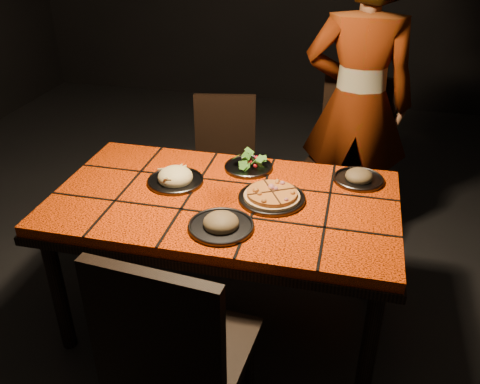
% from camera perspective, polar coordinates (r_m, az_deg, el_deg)
% --- Properties ---
extents(room_shell, '(6.04, 7.04, 3.08)m').
position_cam_1_polar(room_shell, '(2.09, -2.15, 17.44)').
color(room_shell, black).
rests_on(room_shell, ground).
extents(dining_table, '(1.62, 0.92, 0.75)m').
position_cam_1_polar(dining_table, '(2.41, -1.78, -2.18)').
color(dining_table, '#ED4107').
rests_on(dining_table, ground).
extents(chair_near, '(0.51, 0.51, 1.02)m').
position_cam_1_polar(chair_near, '(1.87, -7.41, -17.34)').
color(chair_near, black).
rests_on(chair_near, ground).
extents(chair_far_left, '(0.47, 0.47, 0.88)m').
position_cam_1_polar(chair_far_left, '(3.33, -1.77, 4.15)').
color(chair_far_left, black).
rests_on(chair_far_left, ground).
extents(chair_far_right, '(0.57, 0.57, 1.03)m').
position_cam_1_polar(chair_far_right, '(3.31, 12.21, 4.91)').
color(chair_far_right, black).
rests_on(chair_far_right, ground).
extents(diner, '(0.66, 0.44, 1.79)m').
position_cam_1_polar(diner, '(3.16, 13.06, 9.56)').
color(diner, brown).
rests_on(diner, ground).
extents(plate_pizza, '(0.35, 0.35, 0.04)m').
position_cam_1_polar(plate_pizza, '(2.34, 3.59, -0.50)').
color(plate_pizza, '#3C3C41').
rests_on(plate_pizza, dining_table).
extents(plate_pasta, '(0.28, 0.28, 0.09)m').
position_cam_1_polar(plate_pasta, '(2.50, -7.27, 1.55)').
color(plate_pasta, '#3C3C41').
rests_on(plate_pasta, dining_table).
extents(plate_salad, '(0.25, 0.25, 0.07)m').
position_cam_1_polar(plate_salad, '(2.61, 0.96, 3.14)').
color(plate_salad, '#3C3C41').
rests_on(plate_salad, dining_table).
extents(plate_mushroom_a, '(0.28, 0.28, 0.09)m').
position_cam_1_polar(plate_mushroom_a, '(2.14, -2.15, -3.52)').
color(plate_mushroom_a, '#3C3C41').
rests_on(plate_mushroom_a, dining_table).
extents(plate_mushroom_b, '(0.25, 0.25, 0.08)m').
position_cam_1_polar(plate_mushroom_b, '(2.56, 13.20, 1.65)').
color(plate_mushroom_b, '#3C3C41').
rests_on(plate_mushroom_b, dining_table).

